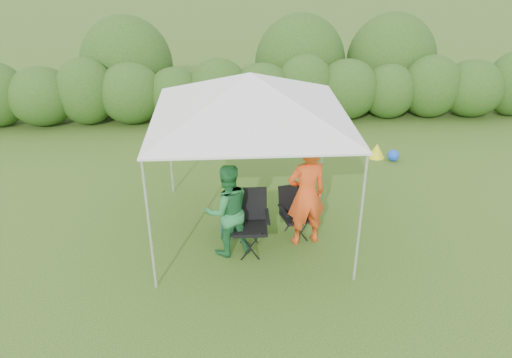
{
  "coord_description": "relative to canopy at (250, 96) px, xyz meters",
  "views": [
    {
      "loc": [
        -0.37,
        -6.98,
        4.86
      ],
      "look_at": [
        0.08,
        0.4,
        1.05
      ],
      "focal_mm": 35.0,
      "sensor_mm": 36.0,
      "label": 1
    }
  ],
  "objects": [
    {
      "name": "chair_left",
      "position": [
        -0.06,
        -0.56,
        -1.87
      ],
      "size": [
        0.65,
        0.59,
        1.04
      ],
      "rotation": [
        0.0,
        0.0,
        -0.01
      ],
      "color": "black",
      "rests_on": "ground"
    },
    {
      "name": "woman",
      "position": [
        -0.41,
        -0.65,
        -1.68
      ],
      "size": [
        0.9,
        0.79,
        1.57
      ],
      "primitive_type": "imported",
      "rotation": [
        0.0,
        0.0,
        3.44
      ],
      "color": "#27773C",
      "rests_on": "ground"
    },
    {
      "name": "bottle",
      "position": [
        -0.23,
        -0.02,
        -1.95
      ],
      "size": [
        0.06,
        0.06,
        0.21
      ],
      "primitive_type": "cylinder",
      "color": "#592D0C",
      "rests_on": "cooler"
    },
    {
      "name": "chair_right",
      "position": [
        0.75,
        -0.19,
        -1.96
      ],
      "size": [
        0.64,
        0.6,
        0.89
      ],
      "rotation": [
        0.0,
        0.0,
        0.25
      ],
      "color": "black",
      "rests_on": "ground"
    },
    {
      "name": "cooler",
      "position": [
        -0.29,
        0.02,
        -2.26
      ],
      "size": [
        0.51,
        0.39,
        0.41
      ],
      "rotation": [
        0.0,
        0.0,
        -0.07
      ],
      "color": "navy",
      "rests_on": "ground"
    },
    {
      "name": "hedge",
      "position": [
        0.1,
        5.5,
        -1.63
      ],
      "size": [
        16.68,
        1.53,
        1.8
      ],
      "color": "#2E531A",
      "rests_on": "ground"
    },
    {
      "name": "canopy",
      "position": [
        0.0,
        0.0,
        0.0
      ],
      "size": [
        3.1,
        3.1,
        2.83
      ],
      "color": "silver",
      "rests_on": "ground"
    },
    {
      "name": "man",
      "position": [
        0.89,
        -0.43,
        -1.55
      ],
      "size": [
        0.75,
        0.58,
        1.83
      ],
      "primitive_type": "imported",
      "rotation": [
        0.0,
        0.0,
        3.38
      ],
      "color": "#F54F1B",
      "rests_on": "ground"
    },
    {
      "name": "ground",
      "position": [
        0.0,
        -0.5,
        -2.46
      ],
      "size": [
        70.0,
        70.0,
        0.0
      ],
      "primitive_type": "plane",
      "color": "#3E5F1D"
    },
    {
      "name": "lawn_toy",
      "position": [
        3.15,
        2.83,
        -2.31
      ],
      "size": [
        0.66,
        0.55,
        0.33
      ],
      "color": "yellow",
      "rests_on": "ground"
    }
  ]
}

